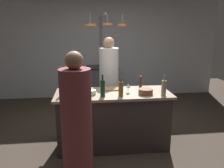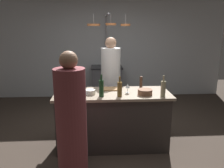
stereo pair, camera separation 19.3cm
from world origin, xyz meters
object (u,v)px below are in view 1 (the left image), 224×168
object	(u,v)px
guest_left	(77,129)
wine_bottle_amber	(121,89)
wine_glass_by_chef	(65,91)
mixing_bowl_wooden	(146,91)
pepper_mill	(141,82)
mixing_bowl_ceramic	(91,92)
stove_range	(102,83)
chef	(109,86)
wine_bottle_white	(164,88)
wine_bottle_dark	(63,87)
wine_glass_near_right_guest	(128,86)
cutting_board	(111,89)
wine_glass_near_left_guest	(76,87)
bar_stool_left	(78,144)
wine_bottle_red	(103,88)
mixing_bowl_blue	(78,95)

from	to	relation	value
guest_left	wine_bottle_amber	bearing A→B (deg)	51.48
wine_glass_by_chef	mixing_bowl_wooden	world-z (taller)	wine_glass_by_chef
pepper_mill	mixing_bowl_ceramic	bearing A→B (deg)	-162.76
stove_range	chef	size ratio (longest dim) A/B	0.52
mixing_bowl_wooden	pepper_mill	bearing A→B (deg)	90.09
wine_bottle_amber	mixing_bowl_wooden	xyz separation A→B (m)	(0.39, 0.06, -0.07)
wine_glass_by_chef	wine_bottle_white	bearing A→B (deg)	-2.90
wine_glass_by_chef	wine_bottle_dark	bearing A→B (deg)	106.57
pepper_mill	wine_glass_near_right_guest	xyz separation A→B (m)	(-0.25, -0.22, 0.00)
pepper_mill	mixing_bowl_ceramic	distance (m)	0.87
wine_bottle_white	mixing_bowl_ceramic	bearing A→B (deg)	169.73
stove_range	cutting_board	xyz separation A→B (m)	(-0.02, -2.26, 0.46)
wine_glass_near_left_guest	chef	bearing A→B (deg)	52.41
wine_glass_near_right_guest	wine_bottle_amber	bearing A→B (deg)	-128.49
bar_stool_left	guest_left	distance (m)	0.54
wine_glass_near_left_guest	wine_glass_near_right_guest	bearing A→B (deg)	-3.72
wine_bottle_white	mixing_bowl_ceramic	size ratio (longest dim) A/B	2.07
chef	cutting_board	distance (m)	0.62
wine_bottle_red	wine_glass_near_left_guest	distance (m)	0.46
cutting_board	wine_glass_near_left_guest	distance (m)	0.59
cutting_board	wine_glass_near_right_guest	bearing A→B (deg)	-41.00
bar_stool_left	wine_bottle_red	xyz separation A→B (m)	(0.37, 0.42, 0.65)
guest_left	wine_glass_near_right_guest	size ratio (longest dim) A/B	11.36
cutting_board	mixing_bowl_blue	bearing A→B (deg)	-145.28
wine_bottle_dark	mixing_bowl_wooden	world-z (taller)	wine_bottle_dark
wine_glass_by_chef	mixing_bowl_ceramic	distance (m)	0.40
wine_bottle_white	wine_glass_near_left_guest	bearing A→B (deg)	167.67
wine_glass_near_right_guest	mixing_bowl_ceramic	world-z (taller)	wine_glass_near_right_guest
wine_bottle_dark	mixing_bowl_ceramic	xyz separation A→B (m)	(0.42, -0.03, -0.09)
pepper_mill	wine_glass_near_left_guest	world-z (taller)	pepper_mill
wine_bottle_dark	wine_bottle_white	world-z (taller)	wine_bottle_white
wine_bottle_red	wine_glass_by_chef	world-z (taller)	wine_bottle_red
chef	wine_bottle_white	size ratio (longest dim) A/B	5.38
chef	guest_left	bearing A→B (deg)	-107.11
wine_bottle_white	wine_bottle_amber	size ratio (longest dim) A/B	1.06
stove_range	pepper_mill	bearing A→B (deg)	-77.96
wine_bottle_red	wine_bottle_white	bearing A→B (deg)	-4.07
wine_bottle_red	mixing_bowl_blue	bearing A→B (deg)	177.13
mixing_bowl_ceramic	mixing_bowl_wooden	xyz separation A→B (m)	(0.83, -0.08, 0.01)
wine_bottle_dark	wine_glass_by_chef	bearing A→B (deg)	-73.43
chef	bar_stool_left	size ratio (longest dim) A/B	2.52
stove_range	mixing_bowl_blue	distance (m)	2.73
wine_bottle_white	chef	bearing A→B (deg)	123.73
wine_bottle_red	mixing_bowl_blue	size ratio (longest dim) A/B	1.68
bar_stool_left	guest_left	bearing A→B (deg)	-88.26
wine_bottle_red	wine_bottle_amber	size ratio (longest dim) A/B	1.09
stove_range	mixing_bowl_blue	bearing A→B (deg)	-101.73
cutting_board	wine_bottle_red	xyz separation A→B (m)	(-0.16, -0.38, 0.12)
stove_range	guest_left	size ratio (longest dim) A/B	0.54
wine_glass_near_right_guest	mixing_bowl_blue	size ratio (longest dim) A/B	0.74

